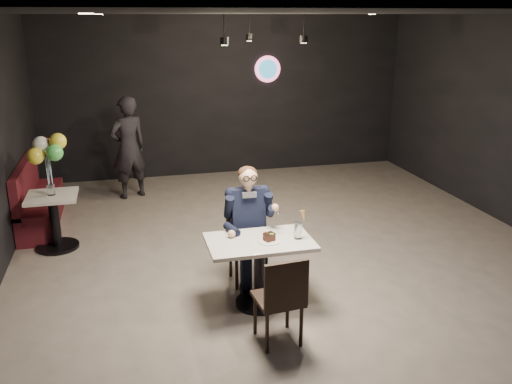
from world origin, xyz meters
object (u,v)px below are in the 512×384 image
object	(u,v)px
passerby	(129,148)
side_table	(55,220)
booth_bench	(40,194)
sundae_glass	(298,230)
main_table	(260,273)
chair_near	(278,297)
chair_far	(248,245)
balloon_vase	(51,189)
seated_man	(248,224)

from	to	relation	value
passerby	side_table	bearing A→B (deg)	39.43
booth_bench	sundae_glass	bearing A→B (deg)	-46.80
sundae_glass	booth_bench	distance (m)	4.35
passerby	main_table	bearing A→B (deg)	83.96
side_table	main_table	bearing A→B (deg)	-42.91
chair_near	booth_bench	distance (m)	4.59
chair_far	sundae_glass	bearing A→B (deg)	-56.36
chair_near	balloon_vase	bearing A→B (deg)	124.00
chair_near	side_table	world-z (taller)	chair_near
main_table	passerby	bearing A→B (deg)	106.77
chair_near	seated_man	distance (m)	1.28
main_table	chair_near	distance (m)	0.70
main_table	balloon_vase	bearing A→B (deg)	137.09
booth_bench	seated_man	bearing A→B (deg)	-44.90
side_table	balloon_vase	size ratio (longest dim) A/B	5.37
side_table	booth_bench	bearing A→B (deg)	106.70
chair_far	sundae_glass	size ratio (longest dim) A/B	5.07
balloon_vase	chair_far	bearing A→B (deg)	-34.48
chair_far	chair_near	distance (m)	1.25
booth_bench	chair_far	bearing A→B (deg)	-44.90
balloon_vase	main_table	bearing A→B (deg)	-42.91
chair_far	booth_bench	distance (m)	3.62
chair_near	side_table	distance (m)	3.61
seated_man	passerby	bearing A→B (deg)	109.20
booth_bench	balloon_vase	distance (m)	1.10
chair_far	balloon_vase	distance (m)	2.77
seated_man	chair_near	bearing A→B (deg)	-90.00
passerby	chair_far	bearing A→B (deg)	86.39
balloon_vase	passerby	xyz separation A→B (m)	(1.04, 1.97, 0.04)
chair_near	main_table	bearing A→B (deg)	85.08
chair_far	side_table	bearing A→B (deg)	145.52
booth_bench	side_table	bearing A→B (deg)	-73.30
chair_near	seated_man	world-z (taller)	seated_man
side_table	sundae_glass	bearing A→B (deg)	-39.00
passerby	chair_near	bearing A→B (deg)	81.61
chair_near	sundae_glass	world-z (taller)	sundae_glass
sundae_glass	balloon_vase	xyz separation A→B (m)	(-2.67, 2.16, -0.02)
sundae_glass	booth_bench	bearing A→B (deg)	133.20
booth_bench	balloon_vase	bearing A→B (deg)	-73.30
sundae_glass	main_table	bearing A→B (deg)	172.44
chair_far	main_table	bearing A→B (deg)	-90.00
balloon_vase	passerby	world-z (taller)	passerby
side_table	passerby	distance (m)	2.27
main_table	seated_man	distance (m)	0.65
sundae_glass	passerby	size ratio (longest dim) A/B	0.10
seated_man	sundae_glass	bearing A→B (deg)	-56.36
chair_far	sundae_glass	xyz separation A→B (m)	(0.40, -0.60, 0.38)
balloon_vase	seated_man	bearing A→B (deg)	-34.48
booth_bench	side_table	size ratio (longest dim) A/B	2.36
chair_near	booth_bench	xyz separation A→B (m)	(-2.57, 3.81, 0.01)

